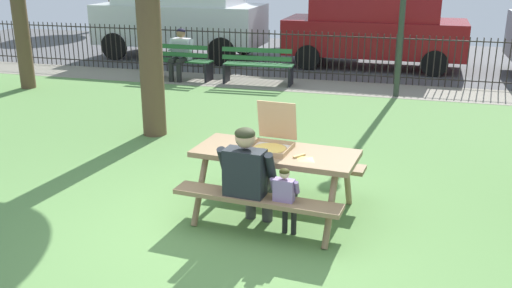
% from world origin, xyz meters
% --- Properties ---
extents(ground, '(28.00, 12.13, 0.02)m').
position_xyz_m(ground, '(0.00, 2.07, -0.01)').
color(ground, '#61904B').
extents(cobblestone_walkway, '(28.00, 1.40, 0.01)m').
position_xyz_m(cobblestone_walkway, '(0.00, 7.43, -0.00)').
color(cobblestone_walkway, gray).
extents(street_asphalt, '(28.00, 6.61, 0.01)m').
position_xyz_m(street_asphalt, '(0.00, 11.43, -0.01)').
color(street_asphalt, '#515154').
extents(picnic_table_foreground, '(1.92, 1.63, 0.79)m').
position_xyz_m(picnic_table_foreground, '(0.38, 0.66, 0.60)').
color(picnic_table_foreground, '#8F7150').
rests_on(picnic_table_foreground, ground).
extents(pizza_box_open, '(0.50, 0.55, 0.51)m').
position_xyz_m(pizza_box_open, '(0.32, 0.74, 0.87)').
color(pizza_box_open, tan).
rests_on(pizza_box_open, picnic_table_foreground).
extents(pizza_slice_on_table, '(0.27, 0.25, 0.02)m').
position_xyz_m(pizza_slice_on_table, '(0.74, 0.50, 0.78)').
color(pizza_slice_on_table, '#F9DA68').
rests_on(pizza_slice_on_table, picnic_table_foreground).
extents(adult_at_table, '(0.63, 0.61, 1.19)m').
position_xyz_m(adult_at_table, '(0.21, 0.18, 0.66)').
color(adult_at_table, '#383838').
rests_on(adult_at_table, ground).
extents(child_at_table, '(0.31, 0.30, 0.81)m').
position_xyz_m(child_at_table, '(0.63, 0.11, 0.50)').
color(child_at_table, '#242424').
rests_on(child_at_table, ground).
extents(iron_fence_streetside, '(18.90, 0.03, 1.13)m').
position_xyz_m(iron_fence_streetside, '(-0.00, 8.13, 0.58)').
color(iron_fence_streetside, '#2D2823').
rests_on(iron_fence_streetside, ground).
extents(park_bench_left, '(1.61, 0.52, 0.85)m').
position_xyz_m(park_bench_left, '(-3.62, 7.29, 0.42)').
color(park_bench_left, '#255C2E').
rests_on(park_bench_left, ground).
extents(park_bench_center, '(1.61, 0.52, 0.85)m').
position_xyz_m(park_bench_center, '(-1.66, 7.29, 0.42)').
color(park_bench_center, '#2A6434').
rests_on(park_bench_center, ground).
extents(person_on_park_bench, '(0.62, 0.60, 1.19)m').
position_xyz_m(person_on_park_bench, '(-3.57, 7.31, 0.66)').
color(person_on_park_bench, black).
rests_on(person_on_park_bench, ground).
extents(parked_car_far_left, '(4.73, 2.14, 2.46)m').
position_xyz_m(parked_car_far_left, '(-4.77, 10.17, 1.31)').
color(parked_car_far_left, silver).
rests_on(parked_car_far_left, ground).
extents(parked_car_left, '(4.62, 1.99, 2.08)m').
position_xyz_m(parked_car_left, '(0.68, 10.17, 1.10)').
color(parked_car_left, maroon).
rests_on(parked_car_left, ground).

